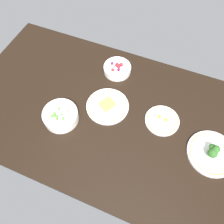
% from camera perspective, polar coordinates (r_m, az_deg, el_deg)
% --- Properties ---
extents(dining_table, '(1.58, 0.87, 0.04)m').
position_cam_1_polar(dining_table, '(1.18, -0.00, -0.98)').
color(dining_table, black).
rests_on(dining_table, ground).
extents(bowl_berries, '(0.16, 0.16, 0.06)m').
position_cam_1_polar(bowl_berries, '(1.31, 1.34, 10.90)').
color(bowl_berries, white).
rests_on(bowl_berries, dining_table).
extents(plate_broccoli, '(0.23, 0.23, 0.08)m').
position_cam_1_polar(plate_broccoli, '(1.15, 23.91, -9.42)').
color(plate_broccoli, white).
rests_on(plate_broccoli, dining_table).
extents(plate_eggs, '(0.17, 0.17, 0.05)m').
position_cam_1_polar(plate_eggs, '(1.16, 12.56, -2.05)').
color(plate_eggs, white).
rests_on(plate_eggs, dining_table).
extents(bowl_peas, '(0.17, 0.17, 0.07)m').
position_cam_1_polar(bowl_peas, '(1.15, -12.83, -0.90)').
color(bowl_peas, white).
rests_on(bowl_peas, dining_table).
extents(plate_cheese, '(0.22, 0.22, 0.04)m').
position_cam_1_polar(plate_cheese, '(1.18, -1.13, 1.58)').
color(plate_cheese, white).
rests_on(plate_cheese, dining_table).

